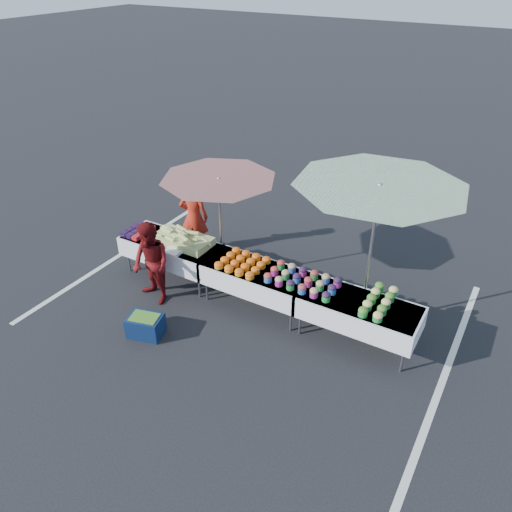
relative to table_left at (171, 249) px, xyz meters
The scene contains 17 objects.
ground 1.89m from the table_left, ahead, with size 80.00×80.00×0.00m, color black.
stripe_left 1.52m from the table_left, behind, with size 0.10×5.00×0.00m, color silver.
stripe_right 5.03m from the table_left, ahead, with size 0.10×5.00×0.00m, color silver.
table_left is the anchor object (origin of this frame).
table_center 1.80m from the table_left, ahead, with size 1.86×0.81×0.75m.
table_right 3.60m from the table_left, ahead, with size 1.86×0.81×0.75m.
berry_punnets 0.74m from the table_left, behind, with size 0.40×0.54×0.08m.
corn_pile 0.35m from the table_left, 10.64° to the left, with size 1.16×0.57×0.26m.
plastic_bags 0.47m from the table_left, 45.00° to the right, with size 0.30×0.25×0.05m, color white.
carrot_bowls 1.57m from the table_left, ahead, with size 0.75×0.69×0.11m.
potato_cups 2.66m from the table_left, ahead, with size 1.14×0.58×0.16m.
bean_baskets 3.87m from the table_left, ahead, with size 0.36×0.86×0.15m.
vendor 0.97m from the table_left, 99.95° to the left, with size 0.57×0.37×1.56m, color red.
customer 0.79m from the table_left, 75.54° to the right, with size 0.72×0.56×1.48m, color #600E10.
umbrella_left 1.56m from the table_left, 25.50° to the left, with size 2.04×2.04×2.02m.
umbrella_right 3.95m from the table_left, ahead, with size 3.00×3.00×2.52m.
storage_bin 1.73m from the table_left, 66.27° to the right, with size 0.62×0.51×0.35m.
Camera 1 is at (3.50, -5.93, 5.26)m, focal length 35.00 mm.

